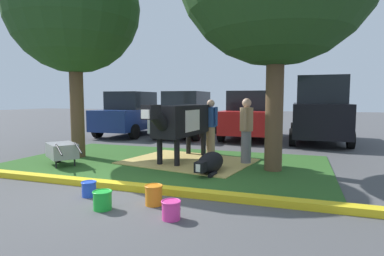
{
  "coord_description": "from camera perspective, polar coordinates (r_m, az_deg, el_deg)",
  "views": [
    {
      "loc": [
        3.13,
        -5.15,
        1.7
      ],
      "look_at": [
        0.31,
        3.03,
        0.9
      ],
      "focal_mm": 29.7,
      "sensor_mm": 36.0,
      "label": 1
    }
  ],
  "objects": [
    {
      "name": "hay_bedding",
      "position": [
        8.54,
        -0.66,
        -6.03
      ],
      "size": [
        3.59,
        2.95,
        0.04
      ],
      "primitive_type": "cube",
      "rotation": [
        0.0,
        0.0,
        -0.19
      ],
      "color": "tan",
      "rests_on": "ground"
    },
    {
      "name": "grass_island",
      "position": [
        8.48,
        -4.65,
        -6.23
      ],
      "size": [
        8.18,
        4.7,
        0.02
      ],
      "primitive_type": "cube",
      "color": "#2D5B23",
      "rests_on": "ground"
    },
    {
      "name": "sedan_red",
      "position": [
        13.82,
        10.28,
        2.23
      ],
      "size": [
        2.06,
        4.42,
        2.02
      ],
      "color": "red",
      "rests_on": "ground"
    },
    {
      "name": "person_handler",
      "position": [
        8.28,
        9.73,
        -0.17
      ],
      "size": [
        0.34,
        0.53,
        1.71
      ],
      "color": "slate",
      "rests_on": "ground"
    },
    {
      "name": "ground_plane",
      "position": [
        6.26,
        -12.03,
        -10.59
      ],
      "size": [
        80.0,
        80.0,
        0.0
      ],
      "primitive_type": "plane",
      "color": "#4C4C4F"
    },
    {
      "name": "suv_black",
      "position": [
        13.41,
        21.85,
        3.06
      ],
      "size": [
        2.16,
        4.62,
        2.52
      ],
      "color": "black",
      "rests_on": "ground"
    },
    {
      "name": "sedan_silver",
      "position": [
        14.32,
        -0.91,
        2.41
      ],
      "size": [
        2.06,
        4.42,
        2.02
      ],
      "color": "silver",
      "rests_on": "ground"
    },
    {
      "name": "bucket_orange",
      "position": [
        5.22,
        -6.89,
        -11.79
      ],
      "size": [
        0.3,
        0.3,
        0.32
      ],
      "color": "orange",
      "rests_on": "ground"
    },
    {
      "name": "bucket_green",
      "position": [
        5.18,
        -15.78,
        -12.29
      ],
      "size": [
        0.3,
        0.3,
        0.29
      ],
      "color": "green",
      "rests_on": "ground"
    },
    {
      "name": "shade_tree_left",
      "position": [
        10.03,
        -20.46,
        19.6
      ],
      "size": [
        3.66,
        3.66,
        6.09
      ],
      "color": "brown",
      "rests_on": "ground"
    },
    {
      "name": "cow_holstein",
      "position": [
        8.56,
        -1.91,
        1.32
      ],
      "size": [
        0.91,
        3.14,
        1.56
      ],
      "color": "black",
      "rests_on": "ground"
    },
    {
      "name": "bucket_pink",
      "position": [
        4.63,
        -3.77,
        -14.4
      ],
      "size": [
        0.29,
        0.29,
        0.27
      ],
      "color": "#EA3893",
      "rests_on": "ground"
    },
    {
      "name": "curb_yellow",
      "position": [
        6.32,
        -13.92,
        -9.91
      ],
      "size": [
        9.38,
        0.24,
        0.12
      ],
      "primitive_type": "cube",
      "color": "yellow",
      "rests_on": "ground"
    },
    {
      "name": "wheelbarrow",
      "position": [
        8.7,
        -22.35,
        -3.8
      ],
      "size": [
        1.47,
        1.23,
        0.63
      ],
      "color": "gray",
      "rests_on": "ground"
    },
    {
      "name": "calf_lying",
      "position": [
        7.3,
        3.28,
        -6.28
      ],
      "size": [
        0.58,
        1.32,
        0.48
      ],
      "color": "black",
      "rests_on": "ground"
    },
    {
      "name": "hatchback_white",
      "position": [
        15.13,
        -10.75,
        2.47
      ],
      "size": [
        2.06,
        4.42,
        2.02
      ],
      "color": "navy",
      "rests_on": "ground"
    },
    {
      "name": "person_visitor_near",
      "position": [
        9.59,
        3.37,
        0.51
      ],
      "size": [
        0.48,
        0.34,
        1.68
      ],
      "color": "#9E7F5B",
      "rests_on": "ground"
    },
    {
      "name": "bucket_blue",
      "position": [
        5.9,
        -18.01,
        -10.3
      ],
      "size": [
        0.27,
        0.27,
        0.26
      ],
      "color": "blue",
      "rests_on": "ground"
    }
  ]
}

